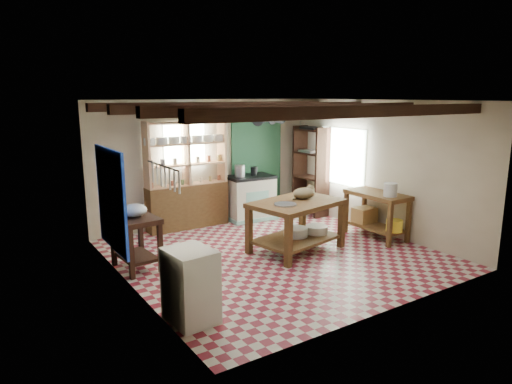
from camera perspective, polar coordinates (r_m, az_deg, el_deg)
floor at (r=7.94m, az=2.34°, el=-7.82°), size 5.00×5.00×0.02m
ceiling at (r=7.47m, az=2.51°, el=11.37°), size 5.00×5.00×0.02m
wall_back at (r=9.71m, az=-6.21°, el=3.76°), size 5.00×0.04×2.60m
wall_front at (r=5.80m, az=16.96°, el=-2.33°), size 5.00×0.04×2.60m
wall_left at (r=6.49m, az=-15.83°, el=-0.75°), size 0.04×5.00×2.60m
wall_right at (r=9.26m, az=15.13°, el=3.01°), size 0.04×5.00×2.60m
ceiling_beams at (r=7.47m, az=2.50°, el=10.45°), size 5.00×3.80×0.15m
blue_wall_patch at (r=7.39m, az=-17.64°, el=-0.93°), size 0.04×1.40×1.60m
green_wall_patch at (r=10.31m, az=0.08°, el=4.03°), size 1.30×0.04×2.30m
window_back at (r=9.43m, az=-8.93°, el=5.89°), size 0.90×0.02×0.80m
window_right at (r=9.91m, az=10.78°, el=4.37°), size 0.02×1.30×1.20m
utensil_rail at (r=5.31m, az=-11.57°, el=1.96°), size 0.06×0.90×0.28m
pot_rack at (r=9.88m, az=1.44°, el=9.10°), size 0.86×0.12×0.36m
shelving_unit at (r=9.34m, az=-8.66°, el=2.12°), size 1.70×0.34×2.20m
tall_rack at (r=10.43m, az=6.85°, el=2.65°), size 0.40×0.86×2.00m
work_table at (r=8.03m, az=5.05°, el=-4.23°), size 1.74×1.33×0.89m
stove at (r=9.98m, az=-0.75°, el=-0.69°), size 1.03×0.73×0.97m
prep_table at (r=7.41m, az=-14.76°, el=-6.15°), size 0.64×0.88×0.85m
white_cabinet at (r=5.62m, az=-8.20°, el=-11.52°), size 0.55×0.64×0.90m
right_counter at (r=9.01m, az=14.78°, el=-2.81°), size 0.62×1.23×0.88m
cat at (r=8.11m, az=6.00°, el=-0.14°), size 0.51×0.46×0.19m
steel_tray at (r=7.62m, az=3.68°, el=-1.55°), size 0.44×0.44×0.02m
basin_large at (r=8.13m, az=4.99°, el=-5.00°), size 0.50×0.50×0.15m
basin_small at (r=8.34m, az=7.58°, el=-4.66°), size 0.47×0.47×0.14m
kettle_left at (r=9.75m, az=-2.04°, el=2.67°), size 0.23×0.23×0.25m
kettle_right at (r=9.92m, az=-0.25°, el=2.64°), size 0.16×0.16×0.19m
enamel_bowl at (r=7.26m, az=-14.97°, el=-2.23°), size 0.42×0.42×0.20m
white_bucket at (r=8.63m, az=16.46°, el=0.28°), size 0.25×0.25×0.25m
wicker_basket at (r=9.23m, az=13.39°, el=-2.79°), size 0.42×0.33×0.29m
yellow_tub at (r=8.75m, az=16.91°, el=-4.03°), size 0.30×0.30×0.22m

